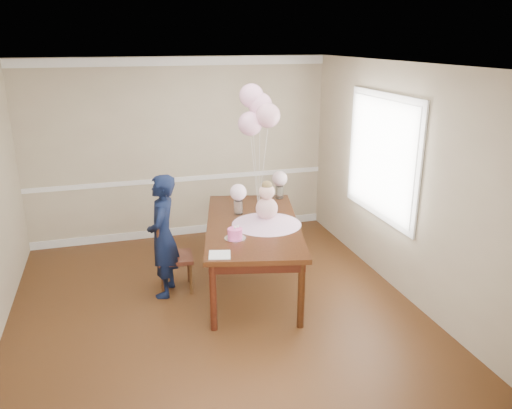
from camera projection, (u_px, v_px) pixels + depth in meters
name	position (u px, v px, depth m)	size (l,w,h in m)	color
floor	(217.00, 314.00, 5.61)	(4.50, 5.00, 0.00)	#381E0E
ceiling	(210.00, 65.00, 4.75)	(4.50, 5.00, 0.02)	white
wall_back	(180.00, 150.00, 7.46)	(4.50, 0.02, 2.70)	tan
wall_front	(302.00, 327.00, 2.91)	(4.50, 0.02, 2.70)	tan
wall_right	(404.00, 183.00, 5.78)	(0.02, 5.00, 2.70)	tan
chair_rail_trim	(181.00, 179.00, 7.59)	(4.50, 0.02, 0.07)	white
crown_molding	(176.00, 61.00, 7.04)	(4.50, 0.02, 0.12)	white
baseboard_trim	(184.00, 231.00, 7.86)	(4.50, 0.02, 0.12)	white
window_frame	(382.00, 157.00, 6.17)	(0.02, 1.66, 1.56)	white
window_blinds	(381.00, 157.00, 6.16)	(0.01, 1.50, 1.40)	silver
dining_table_top	(253.00, 225.00, 6.04)	(1.10, 2.20, 0.05)	black
table_apron	(253.00, 231.00, 6.06)	(0.99, 2.09, 0.11)	black
table_leg_fl	(213.00, 297.00, 5.19)	(0.08, 0.08, 0.77)	black
table_leg_fr	(301.00, 295.00, 5.24)	(0.08, 0.08, 0.77)	black
table_leg_bl	(217.00, 227.00, 7.10)	(0.08, 0.08, 0.77)	black
table_leg_br	(281.00, 226.00, 7.15)	(0.08, 0.08, 0.77)	black
baby_skirt	(267.00, 220.00, 5.97)	(0.84, 0.84, 0.11)	#E1A6CC
baby_torso	(267.00, 208.00, 5.92)	(0.26, 0.26, 0.26)	pink
baby_head	(267.00, 192.00, 5.86)	(0.19, 0.19, 0.19)	beige
baby_hair	(267.00, 186.00, 5.84)	(0.13, 0.13, 0.13)	brown
cake_platter	(235.00, 238.00, 5.55)	(0.24, 0.24, 0.01)	#BBBBBF
birthday_cake	(235.00, 233.00, 5.53)	(0.16, 0.16, 0.11)	#F94EA4
cake_flower_a	(235.00, 227.00, 5.51)	(0.03, 0.03, 0.03)	white
cake_flower_b	(238.00, 227.00, 5.53)	(0.03, 0.03, 0.03)	white
rose_vase_near	(238.00, 207.00, 6.31)	(0.11, 0.11, 0.18)	white
roses_near	(238.00, 192.00, 6.24)	(0.21, 0.21, 0.21)	white
rose_vase_far	(279.00, 192.00, 6.91)	(0.11, 0.11, 0.18)	silver
roses_far	(280.00, 179.00, 6.84)	(0.21, 0.21, 0.21)	beige
napkin	(220.00, 255.00, 5.12)	(0.22, 0.22, 0.01)	white
balloon_weight	(259.00, 206.00, 6.60)	(0.04, 0.04, 0.02)	silver
balloon_a	(250.00, 124.00, 6.25)	(0.31, 0.31, 0.31)	#FFB4D4
balloon_b	(268.00, 115.00, 6.18)	(0.31, 0.31, 0.31)	#EBA7B8
balloon_c	(260.00, 105.00, 6.29)	(0.31, 0.31, 0.31)	#F5ADCB
balloon_d	(251.00, 96.00, 6.27)	(0.31, 0.31, 0.31)	#FFB4D9
balloon_ribbon_a	(255.00, 172.00, 6.45)	(0.00, 0.00, 0.92)	white
balloon_ribbon_b	(263.00, 168.00, 6.42)	(0.00, 0.00, 1.03)	white
balloon_ribbon_c	(259.00, 163.00, 6.47)	(0.00, 0.00, 1.14)	silver
balloon_ribbon_d	(255.00, 158.00, 6.46)	(0.00, 0.00, 1.25)	silver
dining_chair_seat	(175.00, 258.00, 6.04)	(0.41, 0.41, 0.05)	#3D1910
chair_leg_fl	(163.00, 281.00, 5.92)	(0.04, 0.04, 0.40)	#341B0E
chair_leg_fr	(191.00, 279.00, 5.99)	(0.04, 0.04, 0.40)	#3B2210
chair_leg_bl	(162.00, 269.00, 6.23)	(0.04, 0.04, 0.40)	#3B2010
chair_leg_br	(189.00, 267.00, 6.30)	(0.04, 0.04, 0.40)	#3B1E10
chair_back_post_l	(159.00, 244.00, 5.76)	(0.04, 0.04, 0.52)	#351A0E
chair_back_post_r	(158.00, 233.00, 6.07)	(0.04, 0.04, 0.52)	#3A1C10
chair_slat_low	(159.00, 247.00, 5.95)	(0.03, 0.37, 0.05)	#34120E
chair_slat_mid	(158.00, 235.00, 5.90)	(0.03, 0.37, 0.05)	#351B0E
chair_slat_top	(157.00, 224.00, 5.86)	(0.03, 0.37, 0.05)	#341A0E
woman	(163.00, 236.00, 5.84)	(0.54, 0.36, 1.48)	black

